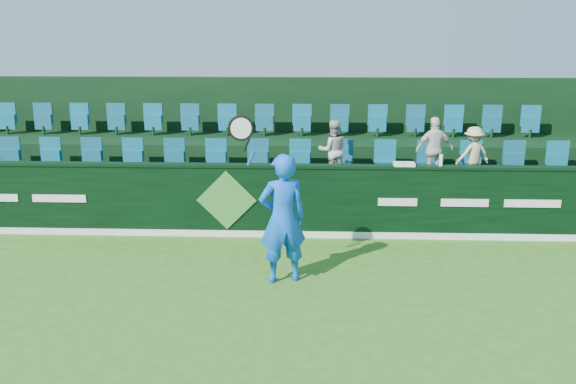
{
  "coord_description": "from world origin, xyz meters",
  "views": [
    {
      "loc": [
        1.58,
        -7.32,
        3.78
      ],
      "look_at": [
        1.17,
        2.8,
        1.15
      ],
      "focal_mm": 40.0,
      "sensor_mm": 36.0,
      "label": 1
    }
  ],
  "objects_px": {
    "tennis_player": "(282,218)",
    "spectator_left": "(333,150)",
    "drinks_bottle": "(441,160)",
    "towel": "(404,164)",
    "spectator_right": "(473,154)",
    "spectator_middle": "(434,149)"
  },
  "relations": [
    {
      "from": "spectator_left",
      "to": "spectator_right",
      "type": "xyz_separation_m",
      "value": [
        2.74,
        0.0,
        -0.06
      ]
    },
    {
      "from": "spectator_right",
      "to": "drinks_bottle",
      "type": "height_order",
      "value": "spectator_right"
    },
    {
      "from": "tennis_player",
      "to": "drinks_bottle",
      "type": "distance_m",
      "value": 3.52
    },
    {
      "from": "spectator_middle",
      "to": "spectator_right",
      "type": "relative_size",
      "value": 1.17
    },
    {
      "from": "spectator_middle",
      "to": "spectator_right",
      "type": "height_order",
      "value": "spectator_middle"
    },
    {
      "from": "tennis_player",
      "to": "spectator_right",
      "type": "distance_m",
      "value": 4.87
    },
    {
      "from": "towel",
      "to": "drinks_bottle",
      "type": "xyz_separation_m",
      "value": [
        0.65,
        0.0,
        0.08
      ]
    },
    {
      "from": "towel",
      "to": "spectator_right",
      "type": "bearing_deg",
      "value": 36.86
    },
    {
      "from": "spectator_right",
      "to": "drinks_bottle",
      "type": "bearing_deg",
      "value": 34.91
    },
    {
      "from": "towel",
      "to": "drinks_bottle",
      "type": "relative_size",
      "value": 1.78
    },
    {
      "from": "tennis_player",
      "to": "drinks_bottle",
      "type": "bearing_deg",
      "value": 38.3
    },
    {
      "from": "spectator_left",
      "to": "drinks_bottle",
      "type": "xyz_separation_m",
      "value": [
        1.9,
        -1.12,
        0.05
      ]
    },
    {
      "from": "tennis_player",
      "to": "spectator_left",
      "type": "relative_size",
      "value": 2.17
    },
    {
      "from": "tennis_player",
      "to": "spectator_middle",
      "type": "relative_size",
      "value": 2.05
    },
    {
      "from": "tennis_player",
      "to": "spectator_right",
      "type": "height_order",
      "value": "tennis_player"
    },
    {
      "from": "spectator_middle",
      "to": "spectator_left",
      "type": "bearing_deg",
      "value": -9.31
    },
    {
      "from": "tennis_player",
      "to": "drinks_bottle",
      "type": "xyz_separation_m",
      "value": [
        2.74,
        2.16,
        0.45
      ]
    },
    {
      "from": "spectator_left",
      "to": "spectator_right",
      "type": "bearing_deg",
      "value": 171.19
    },
    {
      "from": "spectator_left",
      "to": "spectator_right",
      "type": "height_order",
      "value": "spectator_left"
    },
    {
      "from": "tennis_player",
      "to": "spectator_left",
      "type": "height_order",
      "value": "tennis_player"
    },
    {
      "from": "spectator_left",
      "to": "towel",
      "type": "height_order",
      "value": "spectator_left"
    },
    {
      "from": "drinks_bottle",
      "to": "spectator_middle",
      "type": "bearing_deg",
      "value": 85.66
    }
  ]
}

